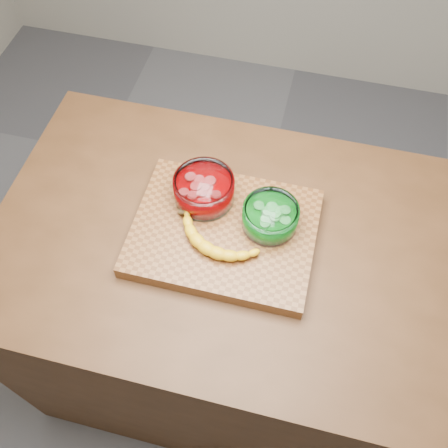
# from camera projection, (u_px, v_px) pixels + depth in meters

# --- Properties ---
(ground) EXTENTS (3.50, 3.50, 0.00)m
(ground) POSITION_uv_depth(u_px,v_px,m) (224.00, 352.00, 2.02)
(ground) COLOR #5B5B60
(ground) RESTS_ON ground
(counter) EXTENTS (1.20, 0.80, 0.90)m
(counter) POSITION_uv_depth(u_px,v_px,m) (224.00, 307.00, 1.64)
(counter) COLOR #482B15
(counter) RESTS_ON ground
(cutting_board) EXTENTS (0.45, 0.35, 0.04)m
(cutting_board) POSITION_uv_depth(u_px,v_px,m) (224.00, 233.00, 1.25)
(cutting_board) COLOR brown
(cutting_board) RESTS_ON counter
(bowl_red) EXTENTS (0.15, 0.15, 0.07)m
(bowl_red) POSITION_uv_depth(u_px,v_px,m) (204.00, 189.00, 1.25)
(bowl_red) COLOR white
(bowl_red) RESTS_ON cutting_board
(bowl_green) EXTENTS (0.14, 0.14, 0.06)m
(bowl_green) POSITION_uv_depth(u_px,v_px,m) (270.00, 217.00, 1.21)
(bowl_green) COLOR white
(bowl_green) RESTS_ON cutting_board
(banana) EXTENTS (0.24, 0.15, 0.04)m
(banana) POSITION_uv_depth(u_px,v_px,m) (219.00, 236.00, 1.20)
(banana) COLOR gold
(banana) RESTS_ON cutting_board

